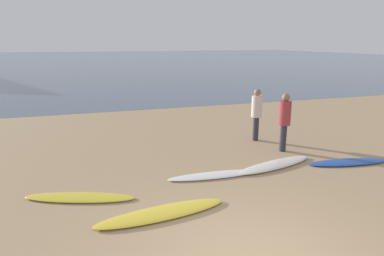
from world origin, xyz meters
TOP-DOWN VIEW (x-y plane):
  - ground_plane at (0.00, 10.00)m, footprint 120.00×120.00m
  - ocean_water at (0.00, 62.19)m, footprint 140.00×100.00m
  - surfboard_0 at (-2.44, 3.15)m, footprint 2.38×1.26m
  - surfboard_1 at (-0.93, 1.95)m, footprint 2.67×0.88m
  - surfboard_2 at (0.75, 3.41)m, footprint 2.43×0.59m
  - surfboard_3 at (2.53, 3.55)m, footprint 2.55×1.13m
  - surfboard_4 at (4.57, 3.13)m, footprint 2.41×0.89m
  - person_0 at (3.43, 4.62)m, footprint 0.36×0.36m
  - person_1 at (3.20, 5.89)m, footprint 0.35×0.35m

SIDE VIEW (x-z plane):
  - ground_plane at x=0.00m, z-range -0.20..0.00m
  - ocean_water at x=0.00m, z-range 0.00..0.00m
  - surfboard_2 at x=0.75m, z-range 0.00..0.06m
  - surfboard_0 at x=-2.44m, z-range 0.00..0.06m
  - surfboard_4 at x=4.57m, z-range 0.00..0.07m
  - surfboard_1 at x=-0.93m, z-range 0.00..0.08m
  - surfboard_3 at x=2.53m, z-range 0.00..0.09m
  - person_1 at x=3.20m, z-range 0.16..1.90m
  - person_0 at x=3.43m, z-range 0.16..1.92m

